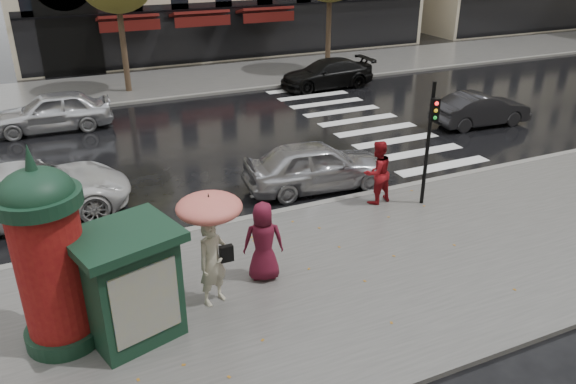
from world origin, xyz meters
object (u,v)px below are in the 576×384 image
man_burgundy (263,241)px  traffic_light (430,133)px  woman_red (377,172)px  car_silver (316,165)px  car_far_silver (52,111)px  woman_umbrella (211,232)px  morris_column (49,253)px  car_darkgrey (481,109)px  car_black (327,74)px  newsstand (129,284)px  car_white (28,192)px

man_burgundy → traffic_light: traffic_light is taller
woman_red → car_silver: bearing=-70.1°
man_burgundy → car_far_silver: man_burgundy is taller
traffic_light → woman_red: bearing=150.3°
woman_umbrella → woman_red: size_ratio=1.37×
morris_column → car_silver: size_ratio=0.89×
car_darkgrey → car_far_silver: 17.15m
man_burgundy → traffic_light: (5.55, 1.61, 1.22)m
morris_column → car_black: morris_column is taller
woman_red → newsstand: (-7.40, -3.08, 0.23)m
car_silver → car_white: 8.20m
car_silver → car_white: car_silver is taller
morris_column → car_white: morris_column is taller
woman_red → man_burgundy: 4.94m
man_burgundy → car_white: size_ratio=0.34×
morris_column → car_silver: bearing=30.3°
car_darkgrey → man_burgundy: bearing=122.9°
car_darkgrey → car_far_silver: (-15.87, 6.49, 0.11)m
morris_column → woman_umbrella: bearing=-0.5°
woman_red → morris_column: bearing=8.0°
car_silver → car_black: 12.39m
car_darkgrey → car_black: bearing=23.1°
woman_red → newsstand: 8.02m
car_silver → car_white: (-8.05, 1.54, -0.00)m
newsstand → car_far_silver: size_ratio=0.50×
car_darkgrey → traffic_light: bearing=131.7°
woman_umbrella → car_far_silver: size_ratio=0.56×
man_burgundy → car_darkgrey: bearing=-133.1°
woman_umbrella → man_burgundy: bearing=17.9°
car_white → man_burgundy: bearing=-140.6°
newsstand → woman_red: bearing=22.6°
woman_umbrella → newsstand: 1.84m
woman_umbrella → morris_column: 2.98m
newsstand → car_far_silver: newsstand is taller
morris_column → car_black: (13.72, 15.27, -1.32)m
woman_red → newsstand: newsstand is taller
man_burgundy → traffic_light: size_ratio=0.52×
newsstand → car_far_silver: bearing=92.3°
traffic_light → car_silver: size_ratio=0.79×
traffic_light → car_black: traffic_light is taller
man_burgundy → newsstand: newsstand is taller
traffic_light → car_silver: bearing=131.3°
woman_umbrella → traffic_light: (6.83, 2.03, 0.47)m
traffic_light → car_far_silver: traffic_light is taller
man_burgundy → car_white: 7.31m
woman_red → newsstand: size_ratio=0.82×
woman_red → traffic_light: traffic_light is taller
woman_umbrella → man_burgundy: size_ratio=1.37×
newsstand → car_white: bearing=104.5°
woman_red → car_far_silver: bearing=-63.4°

